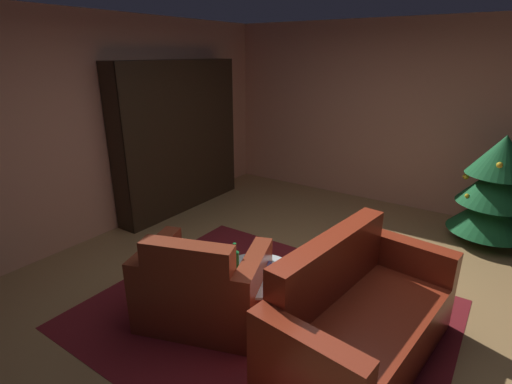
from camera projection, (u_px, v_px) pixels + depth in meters
ground_plane at (301, 298)px, 3.63m from camera, size 7.04×7.04×0.00m
wall_back at (403, 117)px, 5.49m from camera, size 5.57×0.06×2.62m
wall_left at (101, 128)px, 4.64m from camera, size 0.06×5.98×2.62m
area_rug at (265, 314)px, 3.40m from camera, size 2.96×2.47×0.01m
bookshelf_unit at (187, 137)px, 5.53m from camera, size 0.32×2.09×2.08m
armchair_red at (203, 289)px, 3.23m from camera, size 1.19×1.02×0.85m
couch_red at (358, 321)px, 2.84m from camera, size 0.98×1.74×0.91m
coffee_table at (257, 278)px, 3.23m from camera, size 0.69×0.69×0.43m
book_stack_on_table at (257, 266)px, 3.27m from camera, size 0.22×0.18×0.07m
bottle_on_table at (235, 264)px, 3.12m from camera, size 0.07×0.07×0.31m
decorated_tree at (496, 189)px, 4.47m from camera, size 0.90×0.90×1.31m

